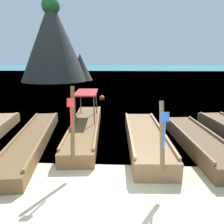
% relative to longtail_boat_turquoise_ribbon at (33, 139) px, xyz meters
% --- Properties ---
extents(ground, '(120.00, 120.00, 0.00)m').
position_rel_longtail_boat_turquoise_ribbon_xyz_m(ground, '(3.21, -3.71, -0.24)').
color(ground, beige).
extents(sea_water, '(120.00, 120.00, 0.00)m').
position_rel_longtail_boat_turquoise_ribbon_xyz_m(sea_water, '(3.21, 58.44, -0.24)').
color(sea_water, teal).
rests_on(sea_water, ground).
extents(longtail_boat_turquoise_ribbon, '(2.16, 7.25, 2.22)m').
position_rel_longtail_boat_turquoise_ribbon_xyz_m(longtail_boat_turquoise_ribbon, '(0.00, 0.00, 0.00)').
color(longtail_boat_turquoise_ribbon, brown).
rests_on(longtail_boat_turquoise_ribbon, ground).
extents(longtail_boat_red_ribbon, '(1.71, 7.40, 2.66)m').
position_rel_longtail_boat_turquoise_ribbon_xyz_m(longtail_boat_red_ribbon, '(1.91, 1.49, 0.08)').
color(longtail_boat_red_ribbon, brown).
rests_on(longtail_boat_red_ribbon, ground).
extents(longtail_boat_blue_ribbon, '(1.53, 6.12, 2.37)m').
position_rel_longtail_boat_turquoise_ribbon_xyz_m(longtail_boat_blue_ribbon, '(4.57, 0.17, 0.07)').
color(longtail_boat_blue_ribbon, olive).
rests_on(longtail_boat_blue_ribbon, ground).
extents(longtail_boat_yellow_ribbon, '(1.59, 5.70, 2.52)m').
position_rel_longtail_boat_turquoise_ribbon_xyz_m(longtail_boat_yellow_ribbon, '(6.61, -0.03, 0.04)').
color(longtail_boat_yellow_ribbon, brown).
rests_on(longtail_boat_yellow_ribbon, ground).
extents(karst_rock, '(11.05, 10.36, 12.50)m').
position_rel_longtail_boat_turquoise_ribbon_xyz_m(karst_rock, '(-6.99, 26.34, 5.79)').
color(karst_rock, '#383833').
rests_on(karst_rock, ground).
extents(mooring_buoy_near, '(0.45, 0.45, 0.45)m').
position_rel_longtail_boat_turquoise_ribbon_xyz_m(mooring_buoy_near, '(1.92, 9.63, -0.02)').
color(mooring_buoy_near, '#EA5119').
rests_on(mooring_buoy_near, sea_water).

